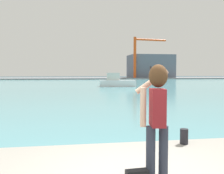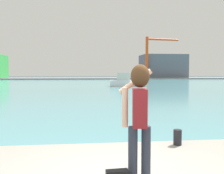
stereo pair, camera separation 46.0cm
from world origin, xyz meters
name	(u,v)px [view 1 (the left image)]	position (x,y,z in m)	size (l,w,h in m)	color
ground_plane	(75,84)	(0.00, 50.00, 0.00)	(220.00, 220.00, 0.00)	#334751
harbor_water	(75,83)	(0.00, 52.00, 0.01)	(140.00, 100.00, 0.02)	#599EA8
far_shore_dock	(73,78)	(0.00, 92.00, 0.22)	(140.00, 20.00, 0.44)	gray
person_photographer	(157,110)	(0.30, -0.12, 1.69)	(0.53, 0.56, 1.74)	#2D3342
harbor_bollard	(184,136)	(1.58, 1.65, 0.80)	(0.18, 0.18, 0.35)	black
boat_moored	(116,82)	(6.46, 37.14, 0.80)	(5.94, 2.71, 2.23)	white
warehouse_right	(150,66)	(29.72, 92.01, 4.76)	(16.20, 11.72, 8.65)	slate
port_crane	(139,52)	(23.64, 85.71, 9.59)	(12.59, 2.66, 14.54)	#D84C19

